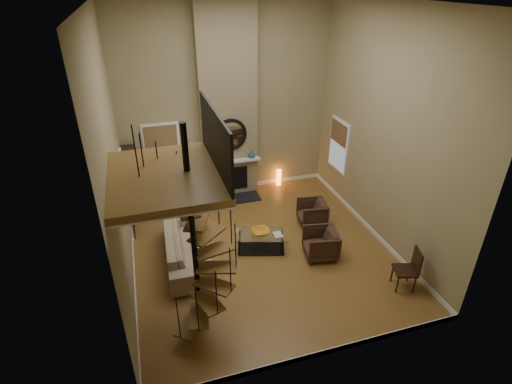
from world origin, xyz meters
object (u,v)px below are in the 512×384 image
object	(u,v)px
floor_lamp	(183,170)
accent_lamp	(279,177)
sofa	(187,246)
side_chair	(410,267)
coffee_table	(261,240)
armchair_near	(314,212)
hutch	(132,181)
armchair_far	(324,243)

from	to	relation	value
floor_lamp	accent_lamp	size ratio (longest dim) A/B	3.23
sofa	side_chair	size ratio (longest dim) A/B	2.59
coffee_table	floor_lamp	size ratio (longest dim) A/B	0.79
sofa	armchair_near	size ratio (longest dim) A/B	3.49
armchair_near	floor_lamp	distance (m)	3.64
hutch	armchair_near	bearing A→B (deg)	-24.65
armchair_near	hutch	bearing A→B (deg)	-106.97
armchair_far	accent_lamp	bearing A→B (deg)	-173.19
armchair_far	coffee_table	distance (m)	1.49
armchair_near	side_chair	size ratio (longest dim) A/B	0.74
floor_lamp	side_chair	distance (m)	5.96
sofa	armchair_far	size ratio (longest dim) A/B	3.28
floor_lamp	accent_lamp	world-z (taller)	floor_lamp
hutch	coffee_table	distance (m)	4.01
sofa	accent_lamp	size ratio (longest dim) A/B	4.74
armchair_near	accent_lamp	xyz separation A→B (m)	(-0.14, 2.40, -0.10)
armchair_far	accent_lamp	distance (m)	3.75
hutch	floor_lamp	xyz separation A→B (m)	(1.35, -0.67, 0.46)
hutch	side_chair	distance (m)	7.34
accent_lamp	floor_lamp	bearing A→B (deg)	-161.95
armchair_near	accent_lamp	size ratio (longest dim) A/B	1.36
sofa	floor_lamp	distance (m)	2.23
armchair_far	floor_lamp	world-z (taller)	floor_lamp
accent_lamp	hutch	bearing A→B (deg)	-175.83
side_chair	coffee_table	bearing A→B (deg)	140.10
sofa	armchair_near	xyz separation A→B (m)	(3.48, 0.55, -0.04)
armchair_near	side_chair	world-z (taller)	side_chair
sofa	side_chair	bearing A→B (deg)	-115.35
floor_lamp	accent_lamp	distance (m)	3.41
hutch	sofa	bearing A→B (deg)	-68.10
coffee_table	floor_lamp	bearing A→B (deg)	125.15
sofa	armchair_near	distance (m)	3.52
coffee_table	side_chair	bearing A→B (deg)	-39.90
sofa	coffee_table	size ratio (longest dim) A/B	1.86
sofa	coffee_table	distance (m)	1.77
hutch	floor_lamp	bearing A→B (deg)	-26.58
hutch	armchair_near	world-z (taller)	hutch
hutch	side_chair	bearing A→B (deg)	-42.37
hutch	floor_lamp	world-z (taller)	hutch
armchair_near	accent_lamp	distance (m)	2.41
hutch	side_chair	world-z (taller)	hutch
sofa	armchair_far	xyz separation A→B (m)	(3.10, -0.78, -0.04)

